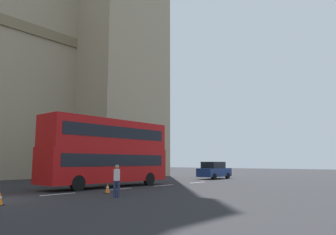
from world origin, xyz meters
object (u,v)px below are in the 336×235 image
double_decker_bus (108,150)px  sedan_lead (214,170)px  pedestrian_near_cones (117,180)px  traffic_cone_west (0,199)px  traffic_cone_middle (108,188)px

double_decker_bus → sedan_lead: size_ratio=2.33×
sedan_lead → pedestrian_near_cones: size_ratio=2.60×
double_decker_bus → traffic_cone_west: 10.58m
traffic_cone_west → pedestrian_near_cones: pedestrian_near_cones is taller
traffic_cone_middle → pedestrian_near_cones: (-1.22, -2.22, 0.63)m
double_decker_bus → sedan_lead: bearing=1.0°
double_decker_bus → traffic_cone_middle: size_ratio=17.68×
sedan_lead → pedestrian_near_cones: sedan_lead is taller
traffic_cone_west → pedestrian_near_cones: (5.22, -1.48, 0.63)m
traffic_cone_west → pedestrian_near_cones: 5.46m
sedan_lead → traffic_cone_west: size_ratio=7.59×
traffic_cone_middle → pedestrian_near_cones: 2.61m
sedan_lead → double_decker_bus: bearing=-179.0°
pedestrian_near_cones → sedan_lead: bearing=17.7°
traffic_cone_west → traffic_cone_middle: same height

